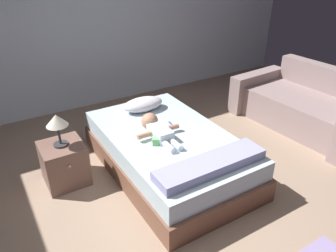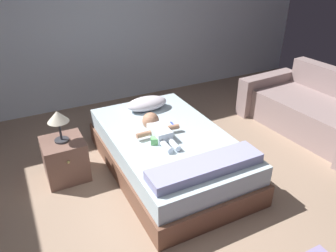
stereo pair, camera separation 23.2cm
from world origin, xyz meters
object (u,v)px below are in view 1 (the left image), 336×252
bed (168,152)px  toy_block (156,141)px  nightstand (64,163)px  lamp (57,122)px  pillow (143,104)px  baby (157,129)px  toothbrush (171,124)px  couch (307,107)px

bed → toy_block: toy_block is taller
toy_block → nightstand: bearing=149.8°
lamp → toy_block: bearing=-30.2°
pillow → baby: bearing=-104.6°
baby → toothbrush: baby is taller
toothbrush → pillow: bearing=100.7°
baby → nightstand: size_ratio=1.42×
bed → baby: bearing=154.2°
baby → lamp: 1.02m
toothbrush → toy_block: size_ratio=1.59×
bed → pillow: bearing=85.7°
bed → toy_block: (-0.22, -0.11, 0.27)m
bed → couch: (2.24, -0.09, 0.05)m
lamp → toy_block: (0.84, -0.49, -0.23)m
bed → nightstand: size_ratio=4.44×
baby → couch: bearing=-3.4°
bed → toothbrush: (0.15, 0.17, 0.24)m
couch → nightstand: size_ratio=4.13×
couch → lamp: 3.36m
pillow → toothbrush: (0.10, -0.51, -0.07)m
baby → toy_block: bearing=-122.2°
toothbrush → couch: 2.11m
baby → toy_block: baby is taller
nightstand → couch: bearing=-8.0°
lamp → toy_block: 1.00m
toothbrush → nightstand: toothbrush is taller
couch → baby: bearing=176.6°
couch → nightstand: bearing=172.0°
couch → bed: bearing=177.8°
toy_block → toothbrush: bearing=37.8°
pillow → toy_block: (-0.27, -0.79, -0.04)m
baby → nightstand: baby is taller
pillow → couch: size_ratio=0.27×
toothbrush → bed: bearing=-131.1°
pillow → lamp: (-1.11, -0.30, 0.19)m
nightstand → toy_block: size_ratio=4.82×
toy_block → baby: bearing=57.8°
couch → toy_block: couch is taller
baby → couch: 2.36m
baby → bed: bearing=-25.8°
toothbrush → lamp: (-1.21, 0.21, 0.26)m
baby → lamp: size_ratio=1.90×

